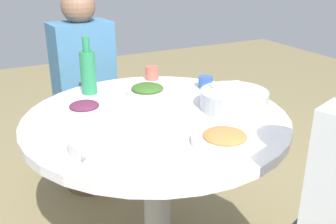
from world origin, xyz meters
The scene contains 11 objects.
round_dining_table centered at (0.00, 0.00, 0.65)m, with size 1.10×1.10×0.77m.
rice_bowl centered at (0.09, 0.33, 0.82)m, with size 0.29×0.29×0.09m.
soup_bowl centered at (0.23, -0.27, 0.80)m, with size 0.30×0.30×0.07m.
dish_greens centered at (-0.25, 0.07, 0.79)m, with size 0.20×0.20×0.05m.
dish_eggplant centered at (-0.18, -0.25, 0.79)m, with size 0.19×0.19×0.04m.
dish_tofu_braise centered at (0.35, 0.10, 0.79)m, with size 0.24×0.24×0.05m.
green_bottle centered at (-0.39, -0.17, 0.88)m, with size 0.07×0.07×0.27m.
tea_cup_near centered at (-0.21, 0.37, 0.80)m, with size 0.07×0.07×0.06m, color #30539B.
tea_cup_far centered at (-0.46, 0.19, 0.81)m, with size 0.07×0.07×0.07m, color #CA5648.
stool_for_diner_right centered at (-0.83, -0.08, 0.23)m, with size 0.34×0.34×0.46m, color brown.
diner_right centered at (-0.83, -0.08, 0.78)m, with size 0.37×0.36×0.76m.
Camera 1 is at (1.35, -0.63, 1.39)m, focal length 41.31 mm.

